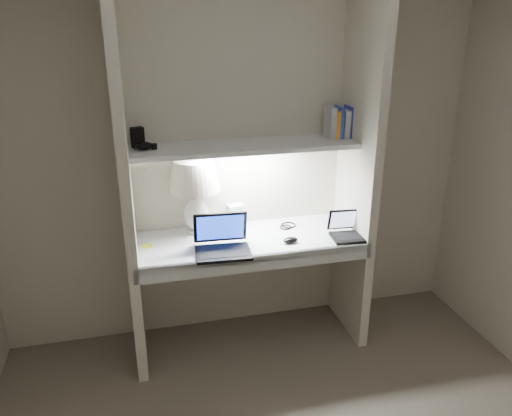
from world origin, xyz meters
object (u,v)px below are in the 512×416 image
object	(u,v)px
table_lamp	(195,184)
laptop_main	(222,243)
speaker	(235,215)
book_row	(341,123)
laptop_netbook	(350,231)

from	to	relation	value
table_lamp	laptop_main	size ratio (longest dim) A/B	1.42
laptop_main	speaker	bearing A→B (deg)	70.86
laptop_main	book_row	size ratio (longest dim) A/B	1.72
laptop_main	speaker	distance (m)	0.41
table_lamp	laptop_main	distance (m)	0.45
laptop_main	book_row	world-z (taller)	book_row
book_row	laptop_netbook	bearing A→B (deg)	-90.48
laptop_main	laptop_netbook	world-z (taller)	laptop_main
laptop_main	table_lamp	bearing A→B (deg)	112.92
speaker	laptop_netbook	bearing A→B (deg)	-37.68
book_row	laptop_main	bearing A→B (deg)	-161.83
table_lamp	laptop_main	world-z (taller)	table_lamp
speaker	book_row	distance (m)	0.93
laptop_main	laptop_netbook	xyz separation A→B (m)	(0.84, 0.02, -0.01)
speaker	book_row	xyz separation A→B (m)	(0.69, -0.09, 0.61)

